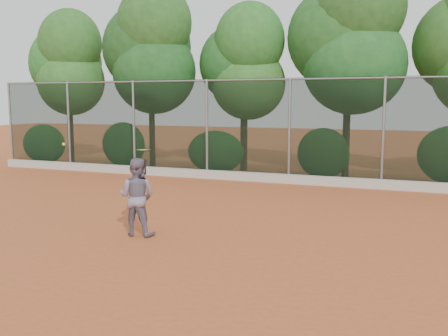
% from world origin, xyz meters
% --- Properties ---
extents(ground, '(80.00, 80.00, 0.00)m').
position_xyz_m(ground, '(0.00, 0.00, 0.00)').
color(ground, '#B2542A').
rests_on(ground, ground).
extents(concrete_curb, '(24.00, 0.20, 0.30)m').
position_xyz_m(concrete_curb, '(0.00, 6.82, 0.15)').
color(concrete_curb, '#BAB6AD').
rests_on(concrete_curb, ground).
extents(tennis_player, '(0.82, 0.67, 1.60)m').
position_xyz_m(tennis_player, '(-1.27, -0.64, 0.80)').
color(tennis_player, slate).
rests_on(tennis_player, ground).
extents(chainlink_fence, '(24.09, 0.09, 3.50)m').
position_xyz_m(chainlink_fence, '(-0.00, 7.00, 1.86)').
color(chainlink_fence, black).
rests_on(chainlink_fence, ground).
extents(foliage_backdrop, '(23.70, 3.63, 7.55)m').
position_xyz_m(foliage_backdrop, '(-0.55, 8.98, 4.40)').
color(foliage_backdrop, '#3F2818').
rests_on(foliage_backdrop, ground).
extents(tennis_racket, '(0.30, 0.30, 0.52)m').
position_xyz_m(tennis_racket, '(-1.05, -0.72, 1.73)').
color(tennis_racket, black).
rests_on(tennis_racket, ground).
extents(tennis_ball_in_flight, '(0.07, 0.07, 0.07)m').
position_xyz_m(tennis_ball_in_flight, '(-2.83, -0.92, 1.85)').
color(tennis_ball_in_flight, '#C7DF32').
rests_on(tennis_ball_in_flight, ground).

